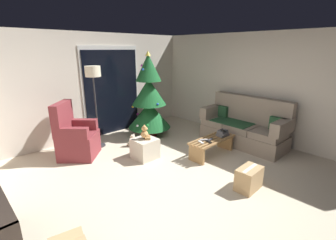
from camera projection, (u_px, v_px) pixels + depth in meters
ground_plane at (180, 183)px, 3.94m from camera, size 7.00×7.00×0.00m
wall_back at (88, 87)px, 5.70m from camera, size 5.72×0.12×2.50m
wall_right at (266, 88)px, 5.48m from camera, size 0.12×6.00×2.50m
patio_door_frame at (112, 90)px, 6.10m from camera, size 1.60×0.02×2.20m
patio_door_glass at (113, 92)px, 6.10m from camera, size 1.50×0.02×2.10m
couch at (244, 127)px, 5.48m from camera, size 0.82×1.96×1.08m
coffee_table at (212, 144)px, 4.91m from camera, size 1.10×0.40×0.36m
remote_graphite at (210, 140)px, 4.80m from camera, size 0.16×0.06×0.02m
remote_white at (201, 142)px, 4.66m from camera, size 0.09×0.16×0.02m
remote_silver at (204, 140)px, 4.78m from camera, size 0.15×0.13×0.02m
remote_black at (209, 142)px, 4.69m from camera, size 0.08×0.16×0.02m
book_stack at (223, 133)px, 5.02m from camera, size 0.26×0.20×0.12m
cell_phone at (223, 131)px, 4.98m from camera, size 0.12×0.16×0.01m
christmas_tree at (149, 100)px, 5.86m from camera, size 1.05×1.05×2.08m
armchair at (76, 138)px, 4.81m from camera, size 0.97×0.97×1.13m
floor_lamp at (93, 79)px, 5.01m from camera, size 0.32×0.32×1.78m
ottoman at (145, 148)px, 4.79m from camera, size 0.44×0.44×0.41m
teddy_bear_honey at (145, 133)px, 4.70m from camera, size 0.22×0.21×0.29m
teddy_bear_cream_by_tree at (133, 141)px, 5.41m from camera, size 0.20×0.20×0.29m
cardboard_box_taped_mid_floor at (249, 179)px, 3.73m from camera, size 0.45×0.28×0.36m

